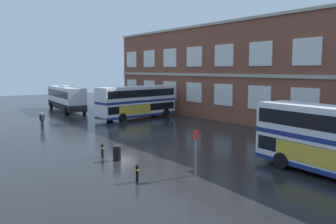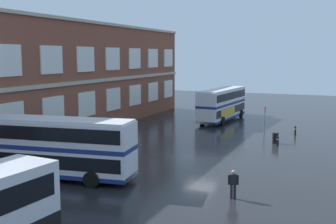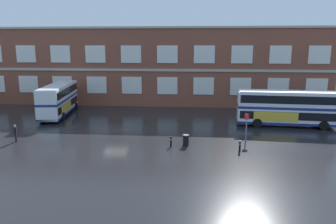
{
  "view_description": "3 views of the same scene",
  "coord_description": "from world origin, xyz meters",
  "px_view_note": "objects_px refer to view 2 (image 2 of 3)",
  "views": [
    {
      "loc": [
        29.18,
        -15.77,
        6.22
      ],
      "look_at": [
        2.8,
        3.28,
        2.27
      ],
      "focal_mm": 37.79,
      "sensor_mm": 36.0,
      "label": 1
    },
    {
      "loc": [
        -31.54,
        -10.61,
        8.24
      ],
      "look_at": [
        1.41,
        3.46,
        3.36
      ],
      "focal_mm": 44.71,
      "sensor_mm": 36.0,
      "label": 2
    },
    {
      "loc": [
        8.71,
        -34.23,
        9.44
      ],
      "look_at": [
        5.62,
        2.65,
        1.62
      ],
      "focal_mm": 35.0,
      "sensor_mm": 36.0,
      "label": 3
    }
  ],
  "objects_px": {
    "station_litter_bin": "(275,138)",
    "safety_bollard_west": "(295,131)",
    "waiting_passenger": "(233,183)",
    "bus_stand_flag": "(265,117)",
    "double_decker_middle": "(222,104)",
    "safety_bollard_east": "(278,141)",
    "double_decker_near": "(54,147)"
  },
  "relations": [
    {
      "from": "bus_stand_flag",
      "to": "safety_bollard_east",
      "type": "height_order",
      "value": "bus_stand_flag"
    },
    {
      "from": "double_decker_middle",
      "to": "station_litter_bin",
      "type": "height_order",
      "value": "double_decker_middle"
    },
    {
      "from": "waiting_passenger",
      "to": "safety_bollard_west",
      "type": "bearing_deg",
      "value": -2.94
    },
    {
      "from": "safety_bollard_west",
      "to": "safety_bollard_east",
      "type": "relative_size",
      "value": 1.0
    },
    {
      "from": "double_decker_middle",
      "to": "bus_stand_flag",
      "type": "height_order",
      "value": "double_decker_middle"
    },
    {
      "from": "waiting_passenger",
      "to": "station_litter_bin",
      "type": "relative_size",
      "value": 1.65
    },
    {
      "from": "double_decker_near",
      "to": "waiting_passenger",
      "type": "height_order",
      "value": "double_decker_near"
    },
    {
      "from": "double_decker_middle",
      "to": "station_litter_bin",
      "type": "xyz_separation_m",
      "value": [
        -11.29,
        -8.4,
        -1.63
      ]
    },
    {
      "from": "double_decker_near",
      "to": "station_litter_bin",
      "type": "distance_m",
      "value": 21.03
    },
    {
      "from": "station_litter_bin",
      "to": "safety_bollard_west",
      "type": "bearing_deg",
      "value": -14.77
    },
    {
      "from": "station_litter_bin",
      "to": "safety_bollard_west",
      "type": "relative_size",
      "value": 1.08
    },
    {
      "from": "waiting_passenger",
      "to": "double_decker_middle",
      "type": "bearing_deg",
      "value": 17.12
    },
    {
      "from": "waiting_passenger",
      "to": "station_litter_bin",
      "type": "bearing_deg",
      "value": 0.61
    },
    {
      "from": "safety_bollard_east",
      "to": "waiting_passenger",
      "type": "bearing_deg",
      "value": 179.02
    },
    {
      "from": "waiting_passenger",
      "to": "double_decker_near",
      "type": "bearing_deg",
      "value": 93.24
    },
    {
      "from": "double_decker_near",
      "to": "waiting_passenger",
      "type": "xyz_separation_m",
      "value": [
        0.69,
        -12.12,
        -1.22
      ]
    },
    {
      "from": "double_decker_near",
      "to": "waiting_passenger",
      "type": "bearing_deg",
      "value": -86.76
    },
    {
      "from": "double_decker_middle",
      "to": "safety_bollard_east",
      "type": "xyz_separation_m",
      "value": [
        -12.66,
        -8.83,
        -1.66
      ]
    },
    {
      "from": "waiting_passenger",
      "to": "safety_bollard_east",
      "type": "xyz_separation_m",
      "value": [
        15.18,
        -0.26,
        -0.44
      ]
    },
    {
      "from": "waiting_passenger",
      "to": "safety_bollard_west",
      "type": "relative_size",
      "value": 1.79
    },
    {
      "from": "safety_bollard_west",
      "to": "safety_bollard_east",
      "type": "bearing_deg",
      "value": 172.31
    },
    {
      "from": "station_litter_bin",
      "to": "double_decker_near",
      "type": "bearing_deg",
      "value": 145.28
    },
    {
      "from": "double_decker_middle",
      "to": "safety_bollard_east",
      "type": "distance_m",
      "value": 15.52
    },
    {
      "from": "double_decker_near",
      "to": "double_decker_middle",
      "type": "bearing_deg",
      "value": -7.08
    },
    {
      "from": "waiting_passenger",
      "to": "bus_stand_flag",
      "type": "relative_size",
      "value": 0.63
    },
    {
      "from": "safety_bollard_west",
      "to": "station_litter_bin",
      "type": "bearing_deg",
      "value": 165.23
    },
    {
      "from": "double_decker_middle",
      "to": "waiting_passenger",
      "type": "xyz_separation_m",
      "value": [
        -27.84,
        -8.57,
        -1.22
      ]
    },
    {
      "from": "station_litter_bin",
      "to": "waiting_passenger",
      "type": "bearing_deg",
      "value": -179.39
    },
    {
      "from": "station_litter_bin",
      "to": "safety_bollard_west",
      "type": "height_order",
      "value": "station_litter_bin"
    },
    {
      "from": "bus_stand_flag",
      "to": "station_litter_bin",
      "type": "bearing_deg",
      "value": -160.52
    },
    {
      "from": "bus_stand_flag",
      "to": "safety_bollard_east",
      "type": "xyz_separation_m",
      "value": [
        -7.22,
        -2.51,
        -1.14
      ]
    },
    {
      "from": "double_decker_near",
      "to": "waiting_passenger",
      "type": "relative_size",
      "value": 6.62
    }
  ]
}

